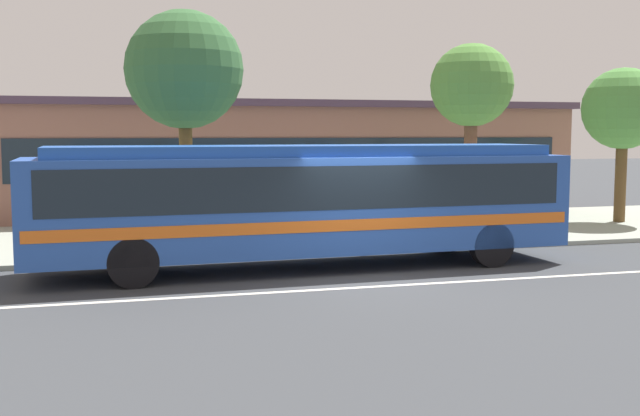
{
  "coord_description": "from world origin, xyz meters",
  "views": [
    {
      "loc": [
        -5.02,
        -14.69,
        3.02
      ],
      "look_at": [
        -0.43,
        1.93,
        1.3
      ],
      "focal_mm": 42.79,
      "sensor_mm": 36.0,
      "label": 1
    }
  ],
  "objects": [
    {
      "name": "station_building",
      "position": [
        1.29,
        13.49,
        2.07
      ],
      "size": [
        21.04,
        6.78,
        4.12
      ],
      "color": "#895C4E",
      "rests_on": "ground_plane"
    },
    {
      "name": "sidewalk_slab",
      "position": [
        0.0,
        6.93,
        0.06
      ],
      "size": [
        60.0,
        8.0,
        0.12
      ],
      "primitive_type": "cube",
      "color": "#979E90",
      "rests_on": "ground_plane"
    },
    {
      "name": "bus_stop_sign",
      "position": [
        2.19,
        3.73,
        1.7
      ],
      "size": [
        0.12,
        0.44,
        2.46
      ],
      "color": "gray",
      "rests_on": "sidewalk_slab"
    },
    {
      "name": "street_tree_far_end",
      "position": [
        10.9,
        6.42,
        3.73
      ],
      "size": [
        2.61,
        2.61,
        4.96
      ],
      "color": "brown",
      "rests_on": "sidewalk_slab"
    },
    {
      "name": "street_tree_mid_block",
      "position": [
        5.48,
        6.3,
        4.33
      ],
      "size": [
        2.48,
        2.48,
        5.54
      ],
      "color": "brown",
      "rests_on": "sidewalk_slab"
    },
    {
      "name": "pedestrian_waiting_near_sign",
      "position": [
        2.49,
        4.77,
        1.14
      ],
      "size": [
        0.35,
        0.35,
        1.73
      ],
      "color": "#71684C",
      "rests_on": "sidewalk_slab"
    },
    {
      "name": "street_tree_near_stop",
      "position": [
        -3.13,
        5.06,
        4.56
      ],
      "size": [
        3.0,
        3.0,
        5.98
      ],
      "color": "brown",
      "rests_on": "sidewalk_slab"
    },
    {
      "name": "transit_bus",
      "position": [
        -0.86,
        1.58,
        1.59
      ],
      "size": [
        11.97,
        2.91,
        2.73
      ],
      "color": "#2751AA",
      "rests_on": "ground_plane"
    },
    {
      "name": "lane_stripe_center",
      "position": [
        0.0,
        -0.8,
        0.0
      ],
      "size": [
        56.0,
        0.16,
        0.01
      ],
      "primitive_type": "cube",
      "color": "silver",
      "rests_on": "ground_plane"
    },
    {
      "name": "ground_plane",
      "position": [
        0.0,
        0.0,
        0.0
      ],
      "size": [
        120.0,
        120.0,
        0.0
      ],
      "primitive_type": "plane",
      "color": "#393C41"
    }
  ]
}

